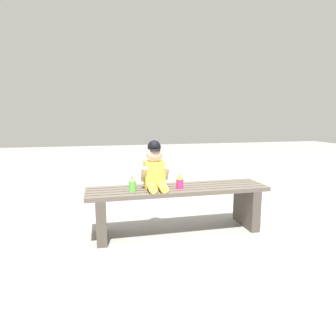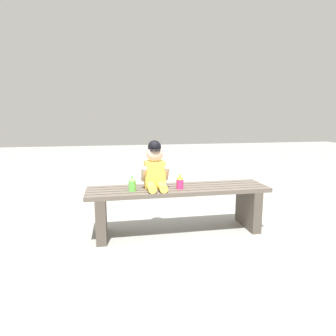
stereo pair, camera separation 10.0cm
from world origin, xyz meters
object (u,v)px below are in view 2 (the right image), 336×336
at_px(park_bench, 178,202).
at_px(sippy_cup_left, 132,184).
at_px(sippy_cup_right, 180,182).
at_px(child_figure, 155,168).

height_order(park_bench, sippy_cup_left, sippy_cup_left).
xyz_separation_m(sippy_cup_left, sippy_cup_right, (0.40, 0.00, 0.00)).
distance_m(park_bench, sippy_cup_right, 0.20).
bearing_deg(park_bench, sippy_cup_right, -90.09).
bearing_deg(sippy_cup_left, sippy_cup_right, 0.00).
distance_m(child_figure, sippy_cup_left, 0.24).
height_order(child_figure, sippy_cup_right, child_figure).
bearing_deg(sippy_cup_right, sippy_cup_left, 180.00).
bearing_deg(sippy_cup_right, child_figure, 164.28).
relative_size(child_figure, sippy_cup_right, 3.26).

